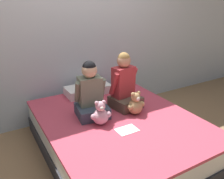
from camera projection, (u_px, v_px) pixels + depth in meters
The scene contains 9 objects.
ground_plane at pixel (118, 149), 2.68m from camera, with size 14.00×14.00×0.00m, color #93704C.
wall_behind_bed at pixel (77, 26), 3.05m from camera, with size 8.00×0.06×2.50m.
bed at pixel (118, 134), 2.60m from camera, with size 1.54×1.89×0.40m.
child_on_left at pixel (91, 94), 2.51m from camera, with size 0.36×0.36×0.60m.
child_on_right at pixel (124, 85), 2.70m from camera, with size 0.36×0.35×0.64m.
teddy_bear_held_by_left_child at pixel (101, 114), 2.38m from camera, with size 0.21×0.16×0.26m.
teddy_bear_held_by_right_child at pixel (135, 105), 2.58m from camera, with size 0.22×0.16×0.26m.
pillow_at_headboard at pixel (88, 90), 3.13m from camera, with size 0.59×0.28×0.11m.
sign_card at pixel (127, 130), 2.30m from camera, with size 0.21×0.15×0.00m.
Camera 1 is at (-1.18, -1.89, 1.63)m, focal length 38.00 mm.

